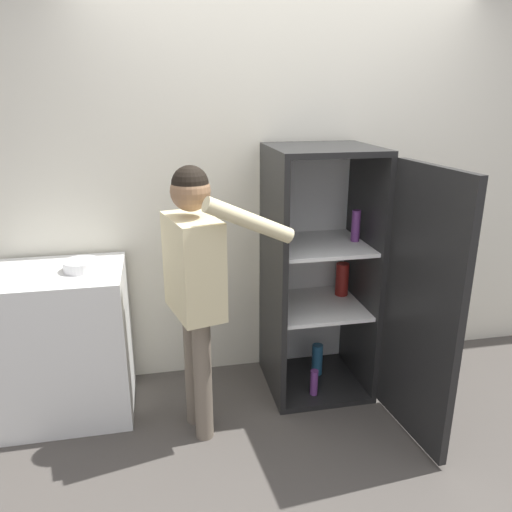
% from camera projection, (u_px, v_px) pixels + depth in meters
% --- Properties ---
extents(ground_plane, '(12.00, 12.00, 0.00)m').
position_uv_depth(ground_plane, '(320.00, 444.00, 2.83)').
color(ground_plane, '#4C4742').
extents(wall_back, '(7.00, 0.06, 2.55)m').
position_uv_depth(wall_back, '(281.00, 190.00, 3.33)').
color(wall_back, silver).
rests_on(wall_back, ground_plane).
extents(refrigerator, '(0.74, 1.26, 1.59)m').
position_uv_depth(refrigerator, '(336.00, 278.00, 3.11)').
color(refrigerator, black).
rests_on(refrigerator, ground_plane).
extents(person, '(0.68, 0.52, 1.55)m').
position_uv_depth(person, '(195.00, 272.00, 2.66)').
color(person, '#726656').
rests_on(person, ground_plane).
extents(counter, '(0.76, 0.60, 0.92)m').
position_uv_depth(counter, '(64.00, 343.00, 3.00)').
color(counter, white).
rests_on(counter, ground_plane).
extents(bowl, '(0.20, 0.20, 0.06)m').
position_uv_depth(bowl, '(82.00, 265.00, 2.86)').
color(bowl, white).
rests_on(bowl, counter).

